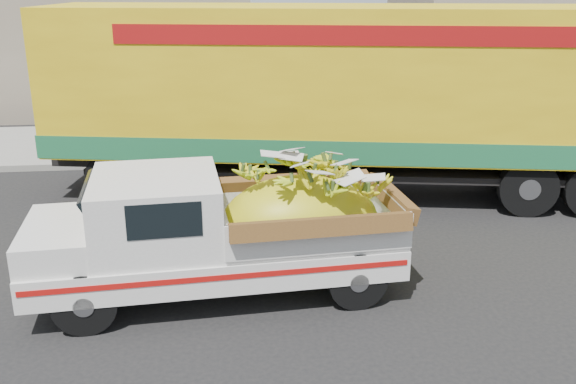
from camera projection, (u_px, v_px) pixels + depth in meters
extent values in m
plane|color=black|center=(226.00, 310.00, 8.79)|extent=(100.00, 100.00, 0.00)
cube|color=gray|center=(222.00, 161.00, 15.53)|extent=(60.00, 0.25, 0.15)
cube|color=gray|center=(221.00, 141.00, 17.51)|extent=(60.00, 4.00, 0.14)
cylinder|color=black|center=(84.00, 303.00, 8.11)|extent=(0.84, 0.31, 0.83)
cylinder|color=black|center=(96.00, 253.00, 9.59)|extent=(0.84, 0.31, 0.83)
cylinder|color=black|center=(357.00, 279.00, 8.75)|extent=(0.84, 0.31, 0.83)
cylinder|color=black|center=(329.00, 236.00, 10.22)|extent=(0.84, 0.31, 0.83)
cube|color=silver|center=(216.00, 254.00, 9.10)|extent=(5.24, 2.26, 0.42)
cube|color=#A50F0C|center=(222.00, 278.00, 8.21)|extent=(4.99, 0.42, 0.08)
cube|color=silver|center=(31.00, 275.00, 8.69)|extent=(0.26, 1.81, 0.15)
cube|color=silver|center=(59.00, 238.00, 8.60)|extent=(1.06, 1.81, 0.39)
cube|color=silver|center=(157.00, 211.00, 8.73)|extent=(1.82, 1.91, 0.98)
cube|color=black|center=(164.00, 221.00, 7.86)|extent=(0.92, 0.09, 0.46)
cube|color=silver|center=(306.00, 215.00, 9.17)|extent=(2.64, 2.05, 0.55)
ellipsoid|color=yellow|center=(299.00, 223.00, 9.19)|extent=(2.37, 1.66, 1.39)
cylinder|color=black|center=(559.00, 160.00, 13.91)|extent=(1.14, 0.52, 1.10)
cylinder|color=black|center=(528.00, 187.00, 12.11)|extent=(1.14, 0.52, 1.10)
cylinder|color=black|center=(503.00, 159.00, 14.00)|extent=(1.14, 0.52, 1.10)
cylinder|color=black|center=(115.00, 177.00, 12.71)|extent=(1.14, 0.52, 1.10)
cylinder|color=black|center=(144.00, 151.00, 14.60)|extent=(1.14, 0.52, 1.10)
cube|color=black|center=(342.00, 157.00, 13.24)|extent=(11.98, 3.17, 0.36)
cube|color=gold|center=(345.00, 80.00, 12.73)|extent=(12.02, 4.60, 2.84)
cube|color=#1B5F37|center=(343.00, 137.00, 13.11)|extent=(12.08, 4.63, 0.45)
cube|color=maroon|center=(347.00, 36.00, 11.23)|extent=(8.26, 1.55, 0.35)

